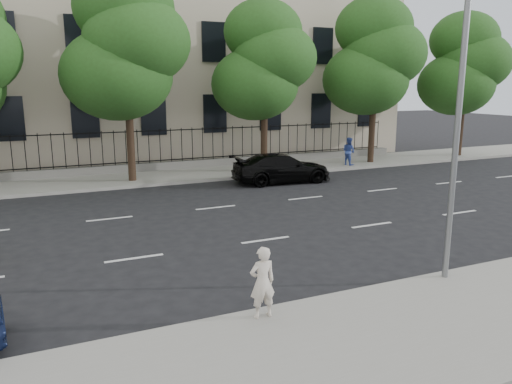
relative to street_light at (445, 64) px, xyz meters
The scene contains 14 objects.
ground 5.99m from the street_light, 144.73° to the left, with size 120.00×120.00×0.00m, color black.
near_sidewalk 6.08m from the street_light, 138.24° to the right, with size 60.00×4.00×0.15m, color gray.
far_sidewalk 16.75m from the street_light, 99.01° to the left, with size 60.00×4.00×0.15m, color gray.
lane_markings 8.67m from the street_light, 110.98° to the left, with size 49.60×4.62×0.01m, color silver, non-canonical shape.
masonry_building 25.14m from the street_light, 95.78° to the left, with size 34.60×12.11×18.50m.
iron_fence 18.21m from the street_light, 98.14° to the left, with size 30.00×0.50×2.20m.
street_light is the anchor object (origin of this frame).
tree_c 15.82m from the street_light, 106.43° to the left, with size 5.89×5.50×9.80m.
tree_d 15.36m from the street_light, 80.48° to the left, with size 5.34×4.94×8.84m.
tree_e 17.92m from the street_light, 57.77° to the left, with size 5.71×5.31×9.46m.
tree_f 22.43m from the street_light, 42.45° to the left, with size 5.52×5.12×9.01m.
black_sedan 13.18m from the street_light, 80.04° to the left, with size 1.97×4.85×1.41m, color black.
woman_near 6.53m from the street_light, behind, with size 0.53×0.35×1.46m, color beige.
pedestrian_far 16.97m from the street_light, 62.30° to the left, with size 0.77×0.60×1.58m, color #334A9C.
Camera 1 is at (-6.31, -10.72, 4.70)m, focal length 35.00 mm.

